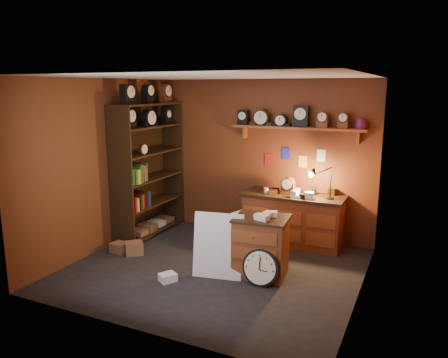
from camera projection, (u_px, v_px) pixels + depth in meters
floor at (214, 269)px, 6.28m from camera, size 4.00×4.00×0.00m
room_shell at (220, 150)px, 6.00m from camera, size 4.02×3.62×2.71m
shelving_unit at (147, 164)px, 7.63m from camera, size 0.47×1.60×2.58m
workbench at (293, 217)px, 7.19m from camera, size 1.65×0.66×1.36m
low_cabinet at (261, 244)px, 6.00m from camera, size 0.79×0.69×0.92m
big_round_clock at (261, 268)px, 5.72m from camera, size 0.50×0.16×0.50m
white_panel at (218, 276)px, 6.04m from camera, size 0.71×0.31×0.91m
mini_fridge at (254, 229)px, 7.14m from camera, size 0.67×0.69×0.57m
floor_box_a at (120, 248)px, 6.90m from camera, size 0.28×0.24×0.15m
floor_box_b at (168, 277)px, 5.87m from camera, size 0.26×0.28×0.11m
floor_box_c at (134, 248)px, 6.81m from camera, size 0.35×0.35×0.20m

